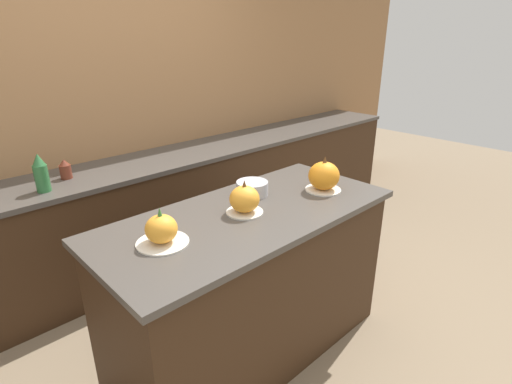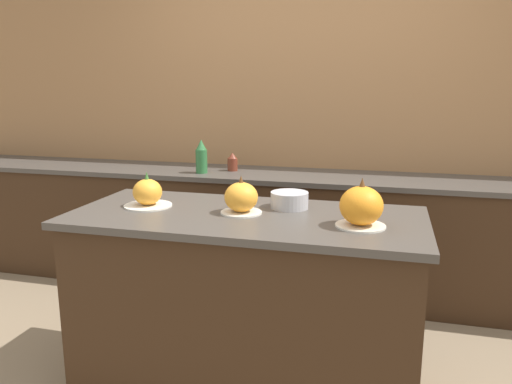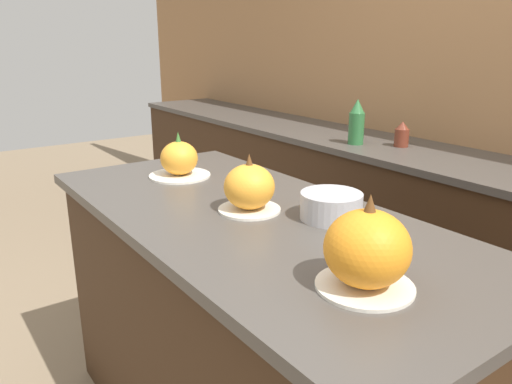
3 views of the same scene
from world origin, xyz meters
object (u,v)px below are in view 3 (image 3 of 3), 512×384
Objects in this scene: pumpkin_cake_left at (179,161)px; pumpkin_cake_right at (367,251)px; mixing_bowl at (331,206)px; bottle_tall at (357,123)px; bottle_short at (402,135)px; pumpkin_cake_center at (249,188)px.

pumpkin_cake_left is 1.06m from pumpkin_cake_right.
pumpkin_cake_right is at bearing -34.09° from mixing_bowl.
bottle_tall is at bearing 130.29° from mixing_bowl.
bottle_tall is 1.82× the size of bottle_short.
pumpkin_cake_center is (0.49, -0.01, 0.01)m from pumpkin_cake_left.
pumpkin_cake_left is at bearing -91.59° from bottle_short.
bottle_tall reaches higher than mixing_bowl.
pumpkin_cake_left is 1.29× the size of mixing_bowl.
pumpkin_cake_right reaches higher than pumpkin_cake_center.
pumpkin_cake_left is 0.49m from pumpkin_cake_center.
pumpkin_cake_right is 1.72m from bottle_short.
bottle_short reaches higher than mixing_bowl.
mixing_bowl is at bearing 38.03° from pumpkin_cake_center.
bottle_short is at bearing 37.94° from bottle_tall.
pumpkin_cake_center is 0.26m from mixing_bowl.
bottle_short is (0.19, 0.15, -0.05)m from bottle_tall.
pumpkin_cake_left is 1.78× the size of bottle_short.
pumpkin_cake_left is 0.71m from mixing_bowl.
bottle_tall is at bearing 134.17° from pumpkin_cake_right.
mixing_bowl is at bearing -49.71° from bottle_tall.
pumpkin_cake_center is 0.57m from pumpkin_cake_right.
bottle_short is (-0.45, 1.30, -0.04)m from pumpkin_cake_center.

